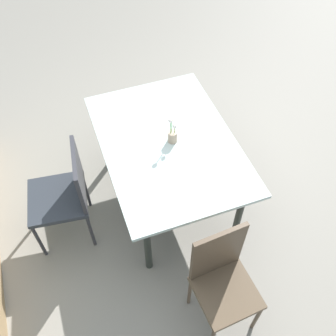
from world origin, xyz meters
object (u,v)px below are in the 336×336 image
(chair_far_side, at_px, (66,192))
(flower_vase, at_px, (172,134))
(dining_table, at_px, (168,147))
(chair_end_left, at_px, (222,277))

(chair_far_side, distance_m, flower_vase, 0.96)
(dining_table, bearing_deg, flower_vase, -94.28)
(flower_vase, bearing_deg, chair_end_left, 177.87)
(chair_end_left, relative_size, chair_far_side, 1.03)
(dining_table, xyz_separation_m, chair_far_side, (-0.04, 0.88, -0.16))
(chair_far_side, bearing_deg, chair_end_left, -133.57)
(dining_table, height_order, chair_far_side, chair_far_side)
(chair_end_left, height_order, flower_vase, flower_vase)
(dining_table, xyz_separation_m, chair_end_left, (-1.10, 0.01, -0.17))
(dining_table, relative_size, chair_end_left, 1.54)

